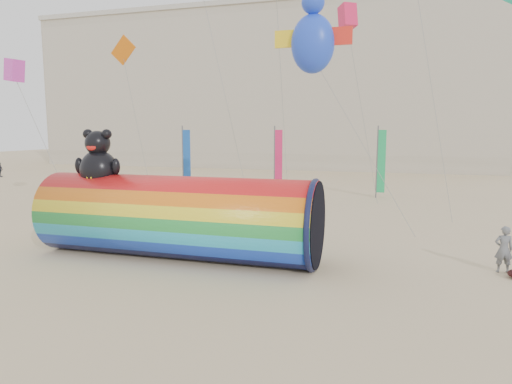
# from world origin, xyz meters

# --- Properties ---
(ground) EXTENTS (160.00, 160.00, 0.00)m
(ground) POSITION_xyz_m (0.00, 0.00, 0.00)
(ground) COLOR #CCB58C
(ground) RESTS_ON ground
(hotel_building) EXTENTS (60.40, 15.40, 20.60)m
(hotel_building) POSITION_xyz_m (-12.00, 45.95, 10.31)
(hotel_building) COLOR #B7AD99
(hotel_building) RESTS_ON ground
(windsock_assembly) EXTENTS (10.86, 3.31, 5.01)m
(windsock_assembly) POSITION_xyz_m (-2.10, -0.40, 1.66)
(windsock_assembly) COLOR red
(windsock_assembly) RESTS_ON ground
(kite_handler) EXTENTS (0.64, 0.45, 1.64)m
(kite_handler) POSITION_xyz_m (9.54, 1.07, 0.82)
(kite_handler) COLOR slate
(kite_handler) RESTS_ON ground
(festival_banners) EXTENTS (14.15, 3.88, 5.20)m
(festival_banners) POSITION_xyz_m (-2.07, 16.29, 2.64)
(festival_banners) COLOR #59595E
(festival_banners) RESTS_ON ground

